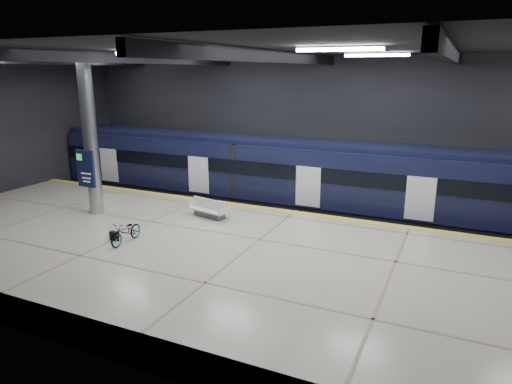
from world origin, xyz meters
The scene contains 10 objects.
ground centered at (0.00, 0.00, 0.00)m, with size 30.00×30.00×0.00m, color black.
room_shell centered at (0.00, 0.00, 5.72)m, with size 30.10×16.10×8.05m.
platform centered at (0.00, -2.50, 0.55)m, with size 30.00×11.00×1.10m, color beige.
safety_strip centered at (0.00, 2.75, 1.11)m, with size 30.00×0.40×0.01m, color yellow.
rails centered at (0.00, 5.50, 0.08)m, with size 30.00×1.52×0.16m.
train centered at (-0.99, 5.50, 2.06)m, with size 29.40×2.84×3.79m.
bench centered at (-3.09, 0.56, 1.39)m, with size 1.96×1.13×0.81m.
bicycle centered at (-4.33, -3.37, 1.53)m, with size 0.57×1.64×0.86m, color #99999E.
pannier_bag centered at (-4.93, -3.37, 1.28)m, with size 0.30×0.18×0.35m, color black.
info_column centered at (-8.00, -1.03, 4.46)m, with size 0.90×0.78×6.90m.
Camera 1 is at (6.64, -15.77, 7.30)m, focal length 32.00 mm.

